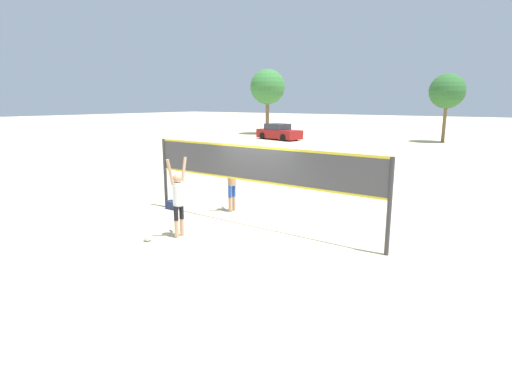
# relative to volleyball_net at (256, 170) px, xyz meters

# --- Properties ---
(ground_plane) EXTENTS (200.00, 200.00, 0.00)m
(ground_plane) POSITION_rel_volleyball_net_xyz_m (0.00, 0.00, -1.69)
(ground_plane) COLOR beige
(volleyball_net) EXTENTS (7.75, 0.11, 2.36)m
(volleyball_net) POSITION_rel_volleyball_net_xyz_m (0.00, 0.00, 0.00)
(volleyball_net) COLOR #38383D
(volleyball_net) RESTS_ON ground_plane
(player_spiker) EXTENTS (0.28, 0.71, 2.15)m
(player_spiker) POSITION_rel_volleyball_net_xyz_m (-1.15, -1.95, -0.55)
(player_spiker) COLOR tan
(player_spiker) RESTS_ON ground_plane
(player_blocker) EXTENTS (0.28, 0.71, 2.19)m
(player_blocker) POSITION_rel_volleyball_net_xyz_m (-1.60, 0.87, -0.53)
(player_blocker) COLOR tan
(player_blocker) RESTS_ON ground_plane
(volleyball) EXTENTS (0.21, 0.21, 0.21)m
(volleyball) POSITION_rel_volleyball_net_xyz_m (-1.57, -2.68, -1.58)
(volleyball) COLOR white
(volleyball) RESTS_ON ground_plane
(gear_bag) EXTENTS (0.41, 0.27, 0.28)m
(gear_bag) POSITION_rel_volleyball_net_xyz_m (-3.44, -0.09, -1.55)
(gear_bag) COLOR navy
(gear_bag) RESTS_ON ground_plane
(parked_car_near) EXTENTS (4.90, 2.83, 1.52)m
(parked_car_near) POSITION_rel_volleyball_net_xyz_m (-14.15, 23.56, -1.01)
(parked_car_near) COLOR maroon
(parked_car_near) RESTS_ON ground_plane
(tree_left_cluster) EXTENTS (3.87, 3.87, 7.14)m
(tree_left_cluster) POSITION_rel_volleyball_net_xyz_m (-18.91, 28.66, 3.49)
(tree_left_cluster) COLOR brown
(tree_left_cluster) RESTS_ON ground_plane
(tree_right_cluster) EXTENTS (3.04, 3.04, 6.03)m
(tree_right_cluster) POSITION_rel_volleyball_net_xyz_m (-0.69, 29.87, 2.79)
(tree_right_cluster) COLOR brown
(tree_right_cluster) RESTS_ON ground_plane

